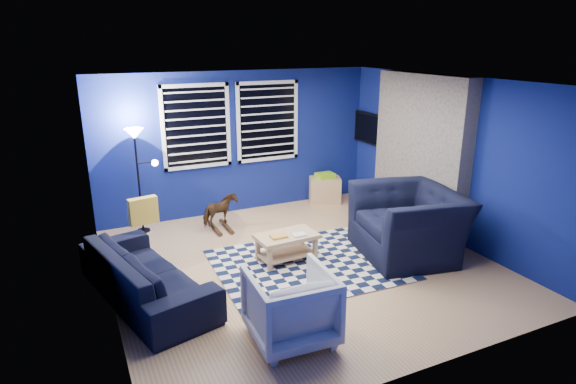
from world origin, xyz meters
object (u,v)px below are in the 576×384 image
object	(u,v)px
armchair_big	(408,223)
armchair_bent	(291,306)
sofa	(146,274)
tv	(371,129)
coffee_table	(286,242)
cabinet	(325,189)
floor_lamp	(137,148)
rocking_horse	(220,211)

from	to	relation	value
armchair_big	armchair_bent	bearing A→B (deg)	-53.51
sofa	tv	bearing A→B (deg)	-80.23
tv	coffee_table	size ratio (longest dim) A/B	1.15
tv	coffee_table	xyz separation A→B (m)	(-2.59, -1.82, -1.11)
cabinet	floor_lamp	distance (m)	3.58
tv	armchair_bent	bearing A→B (deg)	-133.50
armchair_big	coffee_table	xyz separation A→B (m)	(-1.69, 0.52, -0.19)
tv	armchair_bent	world-z (taller)	tv
rocking_horse	coffee_table	distance (m)	1.62
tv	cabinet	world-z (taller)	tv
tv	coffee_table	world-z (taller)	tv
tv	cabinet	size ratio (longest dim) A/B	1.47
rocking_horse	coffee_table	xyz separation A→B (m)	(0.48, -1.55, -0.03)
tv	armchair_big	size ratio (longest dim) A/B	0.67
tv	cabinet	bearing A→B (deg)	164.11
armchair_big	rocking_horse	bearing A→B (deg)	-123.07
armchair_big	tv	bearing A→B (deg)	169.51
tv	armchair_big	distance (m)	2.67
coffee_table	armchair_bent	bearing A→B (deg)	-113.67
armchair_big	coffee_table	size ratio (longest dim) A/B	1.71
floor_lamp	rocking_horse	bearing A→B (deg)	-21.44
armchair_bent	coffee_table	world-z (taller)	armchair_bent
armchair_big	floor_lamp	distance (m)	4.27
cabinet	tv	bearing A→B (deg)	6.07
armchair_big	sofa	bearing A→B (deg)	-84.25
armchair_big	cabinet	xyz separation A→B (m)	(0.08, 2.58, -0.23)
sofa	rocking_horse	distance (m)	2.29
armchair_bent	coffee_table	xyz separation A→B (m)	(0.75, 1.70, -0.09)
armchair_bent	rocking_horse	bearing A→B (deg)	-91.54
rocking_horse	sofa	bearing A→B (deg)	115.32
armchair_big	floor_lamp	xyz separation A→B (m)	(-3.32, 2.52, 0.90)
armchair_big	rocking_horse	world-z (taller)	armchair_big
tv	rocking_horse	size ratio (longest dim) A/B	1.65
sofa	floor_lamp	xyz separation A→B (m)	(0.32, 2.21, 1.06)
cabinet	armchair_big	bearing A→B (deg)	-69.89
sofa	armchair_bent	size ratio (longest dim) A/B	2.61
coffee_table	cabinet	xyz separation A→B (m)	(1.77, 2.05, -0.04)
rocking_horse	cabinet	xyz separation A→B (m)	(2.25, 0.50, -0.07)
coffee_table	sofa	bearing A→B (deg)	-173.86
rocking_horse	cabinet	bearing A→B (deg)	-102.04
sofa	floor_lamp	distance (m)	2.47
tv	sofa	world-z (taller)	tv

